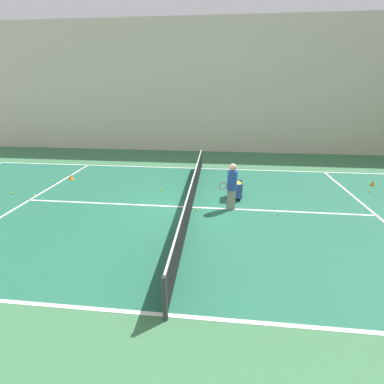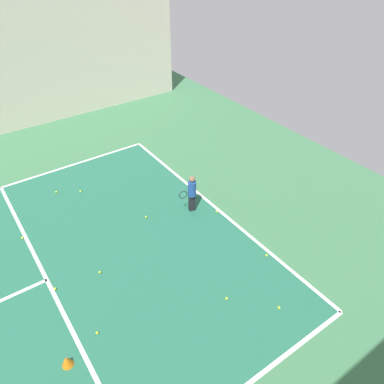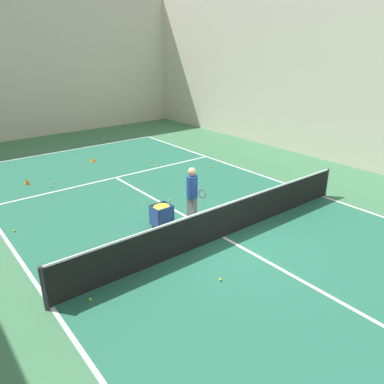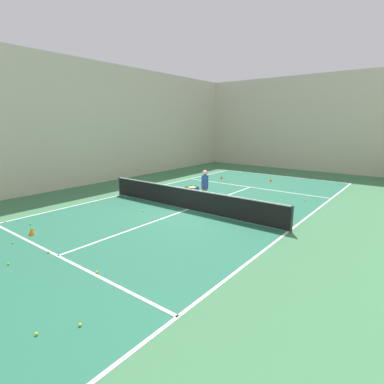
{
  "view_description": "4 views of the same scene",
  "coord_description": "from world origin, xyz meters",
  "px_view_note": "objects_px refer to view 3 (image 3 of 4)",
  "views": [
    {
      "loc": [
        8.97,
        0.91,
        4.38
      ],
      "look_at": [
        0.0,
        0.0,
        0.65
      ],
      "focal_mm": 24.0,
      "sensor_mm": 36.0,
      "label": 1
    },
    {
      "loc": [
        -7.61,
        -6.15,
        7.76
      ],
      "look_at": [
        0.2,
        -11.64,
        0.73
      ],
      "focal_mm": 35.0,
      "sensor_mm": 36.0,
      "label": 2
    },
    {
      "loc": [
        -6.87,
        -7.15,
        5.4
      ],
      "look_at": [
        -0.01,
        1.49,
        1.0
      ],
      "focal_mm": 35.0,
      "sensor_mm": 36.0,
      "label": 3
    },
    {
      "loc": [
        8.97,
        -11.24,
        4.21
      ],
      "look_at": [
        -1.05,
        1.71,
        0.44
      ],
      "focal_mm": 28.0,
      "sensor_mm": 36.0,
      "label": 4
    }
  ],
  "objects_px": {
    "coach_at_net": "(192,191)",
    "tennis_net": "(224,220)",
    "ball_cart": "(162,211)",
    "training_cone_0": "(27,181)"
  },
  "relations": [
    {
      "from": "coach_at_net",
      "to": "training_cone_0",
      "type": "relative_size",
      "value": 7.12
    },
    {
      "from": "tennis_net",
      "to": "coach_at_net",
      "type": "height_order",
      "value": "coach_at_net"
    },
    {
      "from": "ball_cart",
      "to": "training_cone_0",
      "type": "xyz_separation_m",
      "value": [
        -2.19,
        6.59,
        -0.41
      ]
    },
    {
      "from": "coach_at_net",
      "to": "ball_cart",
      "type": "xyz_separation_m",
      "value": [
        -1.04,
        0.22,
        -0.5
      ]
    },
    {
      "from": "tennis_net",
      "to": "ball_cart",
      "type": "height_order",
      "value": "tennis_net"
    },
    {
      "from": "coach_at_net",
      "to": "tennis_net",
      "type": "bearing_deg",
      "value": -14.87
    },
    {
      "from": "tennis_net",
      "to": "coach_at_net",
      "type": "bearing_deg",
      "value": 90.33
    },
    {
      "from": "coach_at_net",
      "to": "ball_cart",
      "type": "height_order",
      "value": "coach_at_net"
    },
    {
      "from": "tennis_net",
      "to": "ball_cart",
      "type": "distance_m",
      "value": 2.0
    },
    {
      "from": "tennis_net",
      "to": "coach_at_net",
      "type": "xyz_separation_m",
      "value": [
        -0.01,
        1.48,
        0.48
      ]
    }
  ]
}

